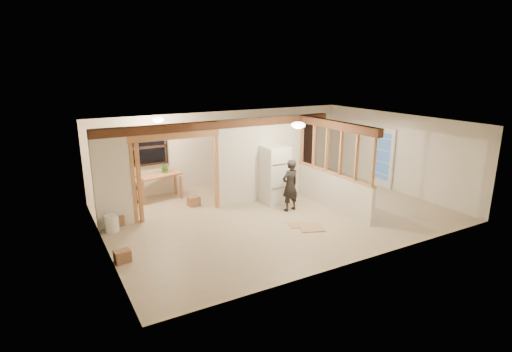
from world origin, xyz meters
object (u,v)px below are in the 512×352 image
woman (290,185)px  bookshelf (303,150)px  work_table (160,187)px  refrigerator (275,175)px  shop_vac (130,194)px

woman → bookshelf: size_ratio=0.78×
work_table → bookshelf: 5.54m
work_table → bookshelf: bearing=-9.3°
woman → bookshelf: bearing=-139.1°
work_table → bookshelf: (5.51, 0.26, 0.54)m
refrigerator → woman: 0.82m
bookshelf → refrigerator: bearing=-139.6°
refrigerator → shop_vac: size_ratio=2.77×
shop_vac → bookshelf: bearing=2.1°
refrigerator → bookshelf: size_ratio=0.90×
refrigerator → bookshelf: 3.43m
refrigerator → shop_vac: bearing=152.3°
woman → shop_vac: size_ratio=2.40×
woman → shop_vac: bearing=-44.7°
shop_vac → refrigerator: bearing=-27.7°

